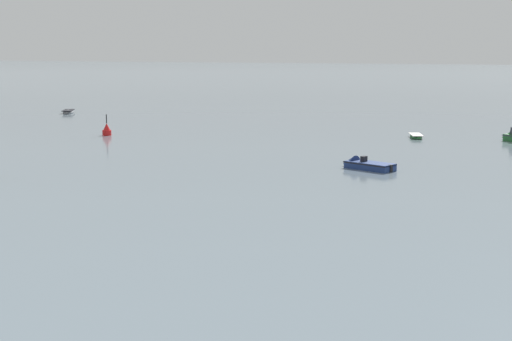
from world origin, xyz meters
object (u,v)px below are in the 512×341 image
object	(u,v)px
motorboat_moored_3	(363,166)
rowboat_moored_2	(416,136)
channel_buoy	(107,131)
rowboat_moored_0	(68,112)

from	to	relation	value
motorboat_moored_3	rowboat_moored_2	xyz separation A→B (m)	(0.55, 20.39, -0.06)
motorboat_moored_3	channel_buoy	world-z (taller)	channel_buoy
rowboat_moored_0	rowboat_moored_2	world-z (taller)	rowboat_moored_0
rowboat_moored_0	channel_buoy	size ratio (longest dim) A/B	1.71
channel_buoy	rowboat_moored_2	bearing A→B (deg)	17.24
rowboat_moored_2	rowboat_moored_0	bearing A→B (deg)	-121.16
rowboat_moored_2	motorboat_moored_3	bearing A→B (deg)	-19.78
motorboat_moored_3	rowboat_moored_2	world-z (taller)	motorboat_moored_3
motorboat_moored_3	channel_buoy	xyz separation A→B (m)	(-28.99, 11.23, 0.26)
rowboat_moored_0	rowboat_moored_2	xyz separation A→B (m)	(48.41, -11.10, -0.02)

